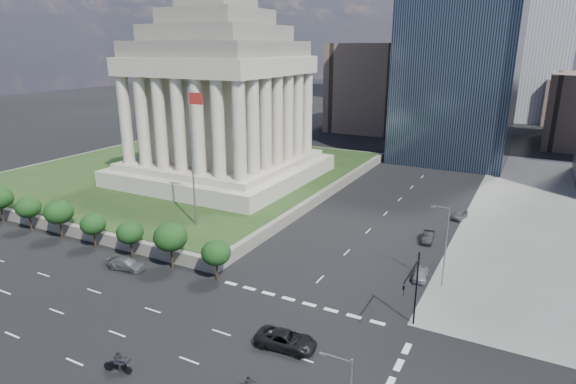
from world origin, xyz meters
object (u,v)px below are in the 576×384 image
Objects in this scene: street_lamp_north at (445,242)px; suv_grey at (127,264)px; pickup_truck at (286,340)px; motorcycle_trail at (117,362)px; flagpole at (193,150)px; traffic_signal_ne at (413,285)px; parked_sedan_far at (460,214)px; war_memorial at (219,78)px; parked_sedan_near at (421,274)px; parked_sedan_mid at (428,237)px.

suv_grey is at bearing -158.88° from street_lamp_north.
pickup_truck is 2.14× the size of motorcycle_trail.
flagpole is 35.95m from street_lamp_north.
parked_sedan_far is (-1.00, 36.63, -4.53)m from traffic_signal_ne.
parked_sedan_far is (33.32, 26.32, -12.39)m from flagpole.
war_memorial reaches higher than pickup_truck.
parked_sedan_near is (44.82, -22.21, -20.72)m from war_memorial.
parked_sedan_far reaches higher than suv_grey.
flagpole is 2.00× the size of street_lamp_north.
parked_sedan_near is 35.61m from motorcycle_trail.
war_memorial is 1.95× the size of flagpole.
street_lamp_north is 14.72m from parked_sedan_mid.
pickup_truck reaches higher than suv_grey.
parked_sedan_mid is (30.83, 14.16, -12.41)m from flagpole.
pickup_truck is 21.45m from parked_sedan_near.
war_memorial reaches higher than parked_sedan_near.
parked_sedan_far is at bearing 72.76° from parked_sedan_mid.
parked_sedan_far is at bearing 91.57° from traffic_signal_ne.
pickup_truck is (-10.46, -19.13, -4.84)m from street_lamp_north.
flagpole is 2.50× the size of traffic_signal_ne.
war_memorial reaches higher than traffic_signal_ne.
parked_sedan_far is at bearing 38.31° from flagpole.
parked_sedan_far is at bearing -48.07° from suv_grey.
parked_sedan_far reaches higher than parked_sedan_mid.
motorcycle_trail is (-11.29, -10.04, 0.21)m from pickup_truck.
war_memorial is 9.14× the size of parked_sedan_mid.
traffic_signal_ne is at bearing -94.19° from street_lamp_north.
flagpole reaches higher than suv_grey.
motorcycle_trail is (-17.42, -42.34, 0.32)m from parked_sedan_mid.
motorcycle_trail is (-20.92, -17.87, -4.22)m from traffic_signal_ne.
suv_grey is 1.15× the size of parked_sedan_mid.
suv_grey is (11.08, -37.00, -20.69)m from war_memorial.
war_memorial is 54.92m from street_lamp_north.
motorcycle_trail reaches higher than parked_sedan_far.
street_lamp_north is at bearing 40.13° from motorcycle_trail.
war_memorial is at bearing 146.77° from parked_sedan_near.
war_memorial reaches higher than street_lamp_north.
parked_sedan_near is 0.94× the size of parked_sedan_far.
traffic_signal_ne is at bearing -79.37° from parked_sedan_far.
parked_sedan_mid is (-4.33, 13.16, -4.96)m from street_lamp_north.
war_memorial is 43.82m from suv_grey.
parked_sedan_mid is at bearing -12.88° from war_memorial.
suv_grey is at bearing 120.53° from motorcycle_trail.
suv_grey is at bearing -175.65° from traffic_signal_ne.
suv_grey is 36.83m from parked_sedan_near.
parked_sedan_far is (8.63, 44.45, -0.10)m from pickup_truck.
suv_grey is at bearing -73.32° from war_memorial.
parked_sedan_mid is at bearing -56.48° from suv_grey.
suv_grey is 1.16× the size of parked_sedan_far.
parked_sedan_mid is at bearing -92.54° from parked_sedan_far.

